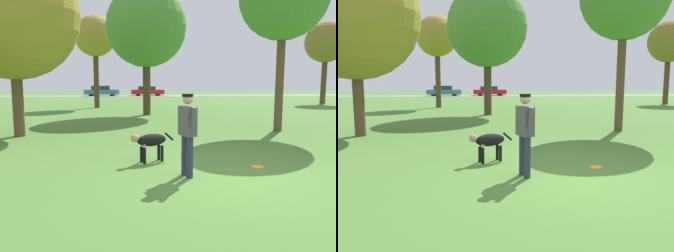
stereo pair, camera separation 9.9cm
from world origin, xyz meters
The scene contains 11 objects.
ground_plane centered at (0.00, 0.00, 0.00)m, with size 120.00×120.00×0.00m, color #4C7A33.
far_road_strip centered at (0.00, 37.47, 0.01)m, with size 120.00×6.00×0.01m.
person centered at (-0.77, -0.02, 0.93)m, with size 0.33×0.66×1.59m.
dog centered at (-1.43, 1.17, 0.48)m, with size 1.03×0.58×0.67m.
frisbee centered at (0.82, 0.48, 0.01)m, with size 0.27×0.27×0.02m.
tree_near_left centered at (-5.65, 5.16, 3.98)m, with size 4.26×4.26×6.12m.
tree_far_right centered at (13.89, 20.33, 5.04)m, with size 3.36×3.36×6.78m.
tree_mid_center centered at (-1.20, 12.01, 4.73)m, with size 4.33×4.33×6.92m.
tree_far_left centered at (-4.58, 17.50, 4.90)m, with size 2.83×2.83×6.38m.
parked_car_teal centered at (-6.39, 37.67, 0.66)m, with size 4.48×1.71×1.33m.
parked_car_red centered at (-0.41, 37.83, 0.63)m, with size 4.42×1.92×1.25m.
Camera 1 is at (-1.70, -6.09, 1.80)m, focal length 35.00 mm.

